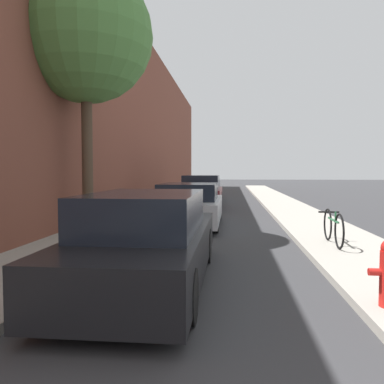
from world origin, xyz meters
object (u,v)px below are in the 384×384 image
parked_car_grey (207,190)px  street_tree_near (86,36)px  parked_car_maroon (202,193)px  bicycle (333,227)px  parked_car_black (148,242)px  parked_car_silver (189,205)px

parked_car_grey → street_tree_near: bearing=-99.8°
parked_car_maroon → bicycle: (3.47, -9.00, -0.21)m
parked_car_black → bicycle: size_ratio=2.66×
parked_car_maroon → parked_car_silver: bearing=-89.4°
parked_car_maroon → street_tree_near: bearing=-106.5°
street_tree_near → parked_car_black: bearing=-59.2°
bicycle → parked_car_maroon: bearing=112.4°
street_tree_near → parked_car_grey: bearing=80.2°
parked_car_maroon → street_tree_near: 9.24m
parked_car_silver → bicycle: bearing=-44.3°
parked_car_silver → parked_car_maroon: bearing=90.6°
bicycle → street_tree_near: bearing=169.7°
parked_car_maroon → parked_car_grey: parked_car_maroon is taller
bicycle → parked_car_silver: bearing=137.0°
parked_car_black → street_tree_near: 6.49m
parked_car_grey → street_tree_near: 13.78m
parked_car_silver → bicycle: size_ratio=2.49×
parked_car_grey → parked_car_maroon: bearing=-88.9°
parked_car_maroon → parked_car_grey: size_ratio=0.94×
parked_car_silver → street_tree_near: 5.46m
street_tree_near → bicycle: 7.47m
parked_car_grey → street_tree_near: (-2.22, -12.85, 4.45)m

